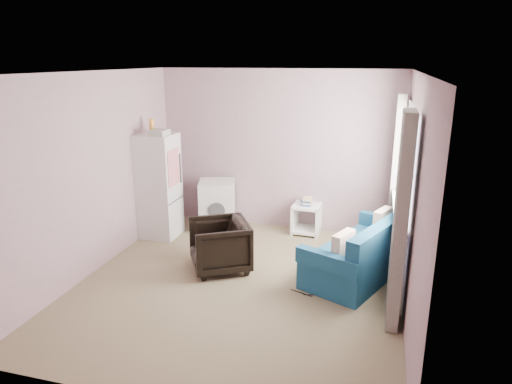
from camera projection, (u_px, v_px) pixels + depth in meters
The scene contains 8 objects.
room at pixel (240, 185), 5.22m from camera, with size 3.84×4.24×2.54m.
armchair at pixel (220, 243), 5.85m from camera, with size 0.71×0.66×0.73m, color black.
fridge at pixel (159, 185), 6.88m from camera, with size 0.56×0.54×1.80m.
washing_machine at pixel (217, 204), 7.25m from camera, with size 0.70×0.70×0.79m.
side_table at pixel (307, 217), 7.10m from camera, with size 0.44×0.44×0.58m.
sofa at pixel (363, 254), 5.71m from camera, with size 1.41×1.90×0.77m.
window_dressing at pixel (398, 192), 5.45m from camera, with size 0.17×2.62×2.18m.
floor_cables at pixel (308, 294), 5.31m from camera, with size 0.45×0.11×0.01m.
Camera 1 is at (1.52, -4.80, 2.64)m, focal length 32.00 mm.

